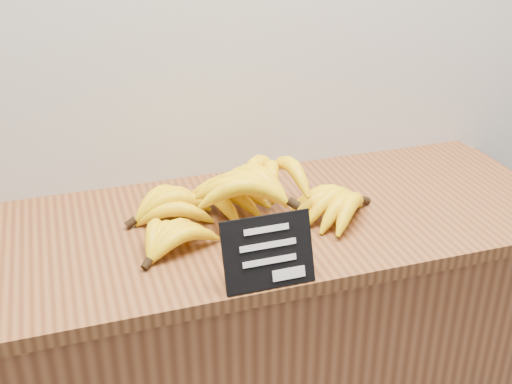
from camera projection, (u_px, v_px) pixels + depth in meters
The scene contains 4 objects.
counter at pixel (250, 384), 1.62m from camera, with size 1.52×0.50×0.90m, color brown.
counter_top at pixel (249, 225), 1.41m from camera, with size 1.40×0.54×0.03m, color brown.
chalkboard_sign at pixel (268, 252), 1.16m from camera, with size 0.17×0.01×0.14m, color black.
banana_pile at pixel (243, 199), 1.38m from camera, with size 0.56×0.35×0.13m.
Camera 1 is at (-0.34, 1.58, 1.62)m, focal length 45.00 mm.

